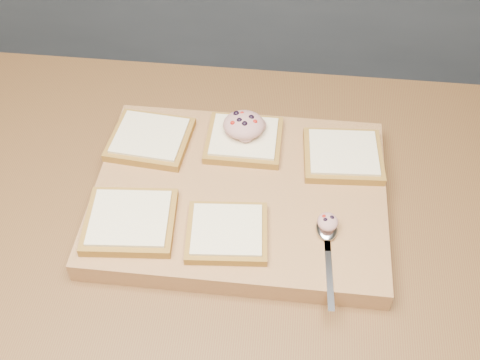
{
  "coord_description": "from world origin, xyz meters",
  "views": [
    {
      "loc": [
        -0.04,
        -0.56,
        1.64
      ],
      "look_at": [
        -0.11,
        0.06,
        0.95
      ],
      "focal_mm": 45.0,
      "sensor_mm": 36.0,
      "label": 1
    }
  ],
  "objects_px": {
    "cutting_board": "(240,195)",
    "bread_far_center": "(244,139)",
    "tuna_salad_dollop": "(244,125)",
    "spoon": "(327,234)"
  },
  "relations": [
    {
      "from": "bread_far_center",
      "to": "tuna_salad_dollop",
      "type": "distance_m",
      "value": 0.03
    },
    {
      "from": "tuna_salad_dollop",
      "to": "bread_far_center",
      "type": "bearing_deg",
      "value": -82.28
    },
    {
      "from": "bread_far_center",
      "to": "spoon",
      "type": "height_order",
      "value": "bread_far_center"
    },
    {
      "from": "bread_far_center",
      "to": "tuna_salad_dollop",
      "type": "xyz_separation_m",
      "value": [
        -0.0,
        0.01,
        0.03
      ]
    },
    {
      "from": "cutting_board",
      "to": "bread_far_center",
      "type": "xyz_separation_m",
      "value": [
        -0.0,
        0.1,
        0.03
      ]
    },
    {
      "from": "cutting_board",
      "to": "tuna_salad_dollop",
      "type": "height_order",
      "value": "tuna_salad_dollop"
    },
    {
      "from": "bread_far_center",
      "to": "tuna_salad_dollop",
      "type": "bearing_deg",
      "value": 97.72
    },
    {
      "from": "cutting_board",
      "to": "tuna_salad_dollop",
      "type": "bearing_deg",
      "value": 92.89
    },
    {
      "from": "bread_far_center",
      "to": "spoon",
      "type": "relative_size",
      "value": 0.77
    },
    {
      "from": "bread_far_center",
      "to": "tuna_salad_dollop",
      "type": "height_order",
      "value": "tuna_salad_dollop"
    }
  ]
}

